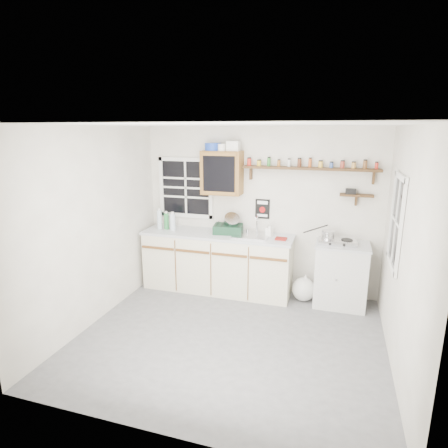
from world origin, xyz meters
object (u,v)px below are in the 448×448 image
Objects in this scene: main_cabinet at (217,262)px; upper_cabinet at (222,173)px; hotplate at (337,241)px; right_cabinet at (341,274)px; dish_rack at (229,226)px; spice_shelf at (309,168)px.

upper_cabinet is at bearing 76.32° from main_cabinet.
right_cabinet is at bearing 10.93° from hotplate.
dish_rack is at bearing 174.49° from hotplate.
hotplate reaches higher than right_cabinet.
main_cabinet is 1.82m from hotplate.
right_cabinet is 1.93× the size of dish_rack.
main_cabinet is 4.91× the size of dish_rack.
upper_cabinet is at bearing 176.24° from right_cabinet.
spice_shelf is at bearing 9.27° from main_cabinet.
spice_shelf is (1.30, 0.21, 1.47)m from main_cabinet.
hotplate is (1.58, -0.07, -0.08)m from dish_rack.
upper_cabinet reaches higher than spice_shelf.
right_cabinet is 1.76m from dish_rack.
right_cabinet is 1.73× the size of hotplate.
upper_cabinet is 1.28m from spice_shelf.
main_cabinet is 2.54× the size of right_cabinet.
right_cabinet is at bearing -3.76° from upper_cabinet.
hotplate is at bearing -24.72° from spice_shelf.
spice_shelf is at bearing 3.12° from upper_cabinet.
hotplate is at bearing -165.96° from right_cabinet.
main_cabinet is 1.84m from right_cabinet.
upper_cabinet reaches higher than dish_rack.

